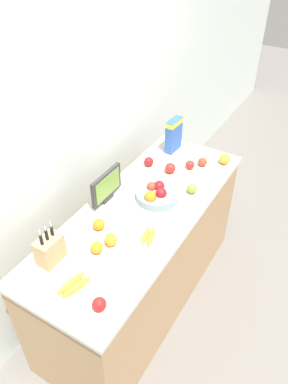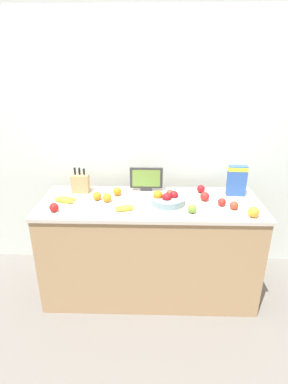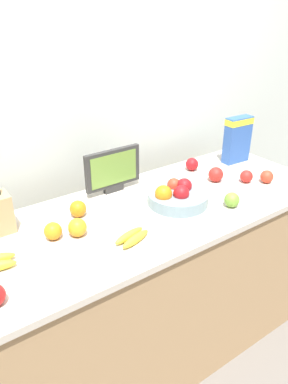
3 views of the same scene
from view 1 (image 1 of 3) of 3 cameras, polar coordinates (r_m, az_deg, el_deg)
name	(u,v)px [view 1 (image 1 of 3)]	position (r m, az deg, el deg)	size (l,w,h in m)	color
ground_plane	(143,295)	(3.18, -0.20, -15.39)	(14.00, 14.00, 0.00)	slate
wall_back	(69,139)	(2.57, -11.33, 7.98)	(9.00, 0.06, 2.60)	silver
counter	(143,257)	(2.82, -0.22, -9.80)	(1.90, 0.71, 0.93)	tan
knife_block	(50,250)	(2.18, -14.14, -8.52)	(0.16, 0.10, 0.28)	tan
small_monitor	(107,186)	(2.51, -5.72, 0.91)	(0.30, 0.03, 0.23)	#2D2D2D
cereal_box	(174,134)	(3.03, 4.54, 8.84)	(0.17, 0.08, 0.27)	#2D56A8
fruit_bowl	(157,194)	(2.56, 1.96, -0.36)	(0.29, 0.29, 0.11)	gray
banana_bunch_left	(74,285)	(2.08, -10.66, -13.75)	(0.20, 0.12, 0.04)	yellow
banana_bunch_right	(148,236)	(2.29, 0.68, -6.69)	(0.17, 0.11, 0.03)	yellow
apple_near_bananas	(170,168)	(2.81, 4.03, 3.65)	(0.08, 0.08, 0.08)	red
apple_middle	(149,162)	(2.88, 0.73, 4.63)	(0.07, 0.07, 0.07)	#A31419
apple_front	(192,189)	(2.63, 7.32, 0.52)	(0.07, 0.07, 0.07)	#6B9E33
apple_rear	(203,162)	(2.92, 8.91, 4.56)	(0.07, 0.07, 0.07)	red
apple_rightmost	(99,304)	(1.97, -6.83, -16.62)	(0.07, 0.07, 0.07)	red
apple_by_knife_block	(190,165)	(2.88, 7.02, 4.15)	(0.07, 0.07, 0.07)	red
orange_near_bowl	(225,159)	(2.97, 12.20, 4.95)	(0.09, 0.09, 0.09)	orange
orange_front_right	(97,248)	(2.21, -7.21, -8.42)	(0.07, 0.07, 0.07)	orange
orange_front_left	(99,224)	(2.35, -6.89, -4.93)	(0.08, 0.08, 0.08)	orange
orange_front_center	(111,240)	(2.24, -5.07, -7.29)	(0.08, 0.08, 0.08)	orange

